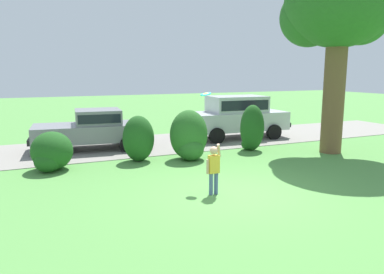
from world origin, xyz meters
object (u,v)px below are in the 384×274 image
(oak_tree_large, at_px, (338,9))
(frisbee, at_px, (206,94))
(parked_suv, at_px, (237,115))
(parked_sedan, at_px, (93,128))
(child_thrower, at_px, (214,166))

(oak_tree_large, distance_m, frisbee, 6.89)
(parked_suv, bearing_deg, oak_tree_large, -66.07)
(oak_tree_large, bearing_deg, parked_suv, 113.93)
(oak_tree_large, distance_m, parked_suv, 5.98)
(oak_tree_large, xyz_separation_m, parked_sedan, (-8.14, 4.01, -4.37))
(oak_tree_large, xyz_separation_m, parked_suv, (-1.75, 3.94, -4.14))
(parked_sedan, relative_size, child_thrower, 3.54)
(child_thrower, height_order, frisbee, frisbee)
(parked_sedan, bearing_deg, frisbee, -69.99)
(parked_sedan, relative_size, frisbee, 16.15)
(frisbee, bearing_deg, parked_sedan, 110.01)
(parked_sedan, bearing_deg, parked_suv, -0.64)
(parked_sedan, height_order, child_thrower, parked_sedan)
(oak_tree_large, height_order, child_thrower, oak_tree_large)
(oak_tree_large, distance_m, parked_sedan, 10.07)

